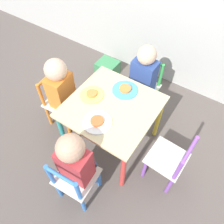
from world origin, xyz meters
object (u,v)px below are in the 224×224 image
object	(u,v)px
plate_left	(92,94)
storage_bin	(108,68)
chair_blue	(75,180)
chair_purple	(170,161)
plate_front	(97,122)
child_left	(62,89)
kids_table	(112,112)
chair_orange	(60,102)
child_back	(143,77)
child_front	(77,161)
chair_green	(144,87)
plate_back	(125,90)

from	to	relation	value
plate_left	storage_bin	xyz separation A→B (m)	(-0.36, 0.71, -0.43)
chair_blue	chair_purple	world-z (taller)	same
chair_purple	storage_bin	xyz separation A→B (m)	(-1.05, 0.74, -0.17)
storage_bin	plate_front	bearing A→B (deg)	-59.06
child_left	kids_table	bearing A→B (deg)	-90.00
chair_orange	child_left	xyz separation A→B (m)	(0.06, 0.01, 0.19)
chair_orange	child_back	distance (m)	0.74
plate_left	plate_front	size ratio (longest dim) A/B	0.88
plate_front	chair_purple	bearing A→B (deg)	16.47
child_front	chair_blue	bearing A→B (deg)	90.00
plate_left	storage_bin	size ratio (longest dim) A/B	0.81
kids_table	plate_front	size ratio (longest dim) A/B	3.13
child_left	chair_purple	bearing A→B (deg)	-94.16
kids_table	storage_bin	world-z (taller)	kids_table
chair_purple	plate_left	distance (m)	0.74
plate_front	plate_left	bearing A→B (deg)	135.00
chair_purple	child_back	xyz separation A→B (m)	(-0.51, 0.48, 0.18)
chair_green	storage_bin	xyz separation A→B (m)	(-0.55, 0.20, -0.17)
chair_blue	child_left	size ratio (longest dim) A/B	0.71
child_left	child_back	world-z (taller)	child_back
child_back	plate_back	world-z (taller)	child_back
chair_green	plate_front	world-z (taller)	plate_front
chair_blue	child_front	distance (m)	0.19
plate_left	plate_front	xyz separation A→B (m)	(0.18, -0.18, 0.00)
chair_blue	plate_front	world-z (taller)	plate_front
chair_green	plate_back	xyz separation A→B (m)	(-0.01, -0.34, 0.26)
chair_orange	plate_back	bearing A→B (deg)	-71.40
chair_green	child_back	xyz separation A→B (m)	(-0.00, -0.06, 0.18)
chair_green	child_back	bearing A→B (deg)	-90.00
chair_green	child_front	distance (m)	0.99
plate_front	child_back	bearing A→B (deg)	89.22
plate_left	plate_front	distance (m)	0.25
chair_green	chair_blue	size ratio (longest dim) A/B	1.00
chair_orange	chair_blue	xyz separation A→B (m)	(0.55, -0.47, 0.00)
chair_green	child_left	world-z (taller)	child_left
child_front	kids_table	bearing A→B (deg)	-90.00
child_left	child_front	xyz separation A→B (m)	(0.49, -0.42, -0.01)
kids_table	chair_orange	size ratio (longest dim) A/B	1.22
child_back	chair_green	bearing A→B (deg)	90.00
chair_green	chair_blue	distance (m)	1.03
kids_table	storage_bin	distance (m)	0.96
chair_orange	child_left	world-z (taller)	child_left
kids_table	plate_back	world-z (taller)	plate_back
chair_purple	child_front	size ratio (longest dim) A/B	0.72
child_back	kids_table	bearing A→B (deg)	-90.00
child_back	plate_back	bearing A→B (deg)	-90.71
plate_back	chair_orange	bearing A→B (deg)	-156.57
chair_blue	child_left	bearing A→B (deg)	-48.38
child_front	storage_bin	distance (m)	1.35
chair_orange	child_left	distance (m)	0.20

